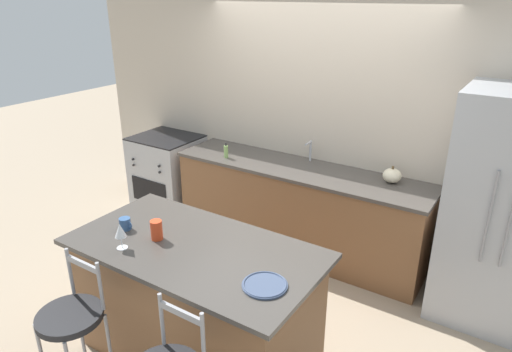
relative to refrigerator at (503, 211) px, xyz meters
The scene contains 14 objects.
ground_plane 2.12m from the refrigerator, behind, with size 18.00×18.00×0.00m, color tan.
wall_back 1.94m from the refrigerator, 167.68° to the left, with size 6.00×0.07×2.70m.
back_counter 1.93m from the refrigerator, behind, with size 2.71×0.70×0.94m.
sink_faucet 1.88m from the refrigerator, behind, with size 0.02×0.13×0.22m.
kitchen_island 2.50m from the refrigerator, 134.95° to the right, with size 1.80×0.95×0.96m.
refrigerator is the anchor object (origin of this frame).
oven_range 3.72m from the refrigerator, behind, with size 0.76×0.71×0.96m.
bar_stool_near 3.31m from the refrigerator, 131.10° to the right, with size 0.42×0.42×1.05m.
dinner_plate 2.15m from the refrigerator, 120.16° to the right, with size 0.28×0.28×0.02m.
wine_glass 2.95m from the refrigerator, 136.54° to the right, with size 0.08×0.08×0.19m.
coffee_mug 2.95m from the refrigerator, 141.80° to the right, with size 0.11×0.08×0.09m.
tumbler_cup 2.71m from the refrigerator, 138.27° to the right, with size 0.08×0.08×0.14m.
pumpkin_decoration 0.98m from the refrigerator, 169.09° to the left, with size 0.17×0.17×0.16m.
soap_bottle 2.66m from the refrigerator, behind, with size 0.05×0.05×0.16m.
Camera 1 is at (1.98, -3.49, 2.61)m, focal length 32.00 mm.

